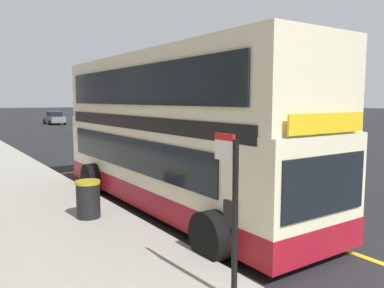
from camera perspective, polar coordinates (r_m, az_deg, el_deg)
ground_plane at (r=35.38m, az=-20.48°, el=1.03°), size 260.00×260.00×0.00m
double_decker_bus at (r=11.27m, az=-2.90°, el=1.08°), size 3.29×10.61×4.40m
bus_bay_markings at (r=11.51m, az=-3.22°, el=-9.23°), size 2.82×14.31×0.01m
bus_stop_sign at (r=5.80m, az=5.84°, el=-8.48°), size 0.09×0.51×2.49m
parked_car_grey_behind at (r=52.73m, az=-19.56°, el=3.61°), size 2.09×4.20×1.62m
parked_car_navy_ahead at (r=25.05m, az=-1.88°, el=1.17°), size 2.09×4.20×1.62m
parked_car_black_distant at (r=36.68m, az=-13.53°, el=2.69°), size 2.09×4.20×1.62m
litter_bin at (r=10.30m, az=-15.00°, el=-7.81°), size 0.62×0.62×0.95m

